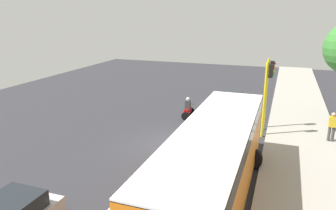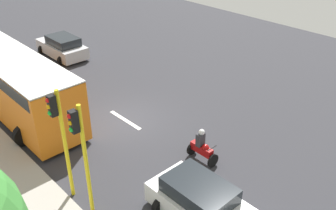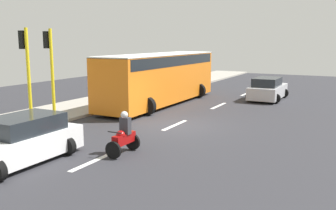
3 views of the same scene
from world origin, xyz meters
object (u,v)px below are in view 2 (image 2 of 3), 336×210
(car_silver, at_px, (62,47))
(traffic_light_corner, at_px, (60,131))
(motorcycle, at_px, (202,148))
(traffic_light_midblock, at_px, (81,148))
(car_white, at_px, (204,205))
(city_bus, at_px, (9,77))

(car_silver, bearing_deg, traffic_light_corner, 61.59)
(motorcycle, distance_m, traffic_light_midblock, 5.77)
(traffic_light_corner, bearing_deg, car_silver, -118.41)
(car_white, relative_size, traffic_light_corner, 0.96)
(traffic_light_corner, bearing_deg, traffic_light_midblock, 90.00)
(car_silver, bearing_deg, traffic_light_midblock, 63.93)
(city_bus, xyz_separation_m, motorcycle, (-3.94, 9.86, -1.20))
(car_silver, distance_m, traffic_light_corner, 14.72)
(car_silver, height_order, motorcycle, motorcycle)
(car_silver, xyz_separation_m, city_bus, (5.60, 4.88, 1.13))
(city_bus, height_order, traffic_light_midblock, traffic_light_midblock)
(traffic_light_midblock, bearing_deg, traffic_light_corner, -90.00)
(car_white, distance_m, motorcycle, 3.46)
(city_bus, distance_m, traffic_light_corner, 8.11)
(motorcycle, distance_m, traffic_light_corner, 6.06)
(car_white, relative_size, motorcycle, 2.82)
(traffic_light_midblock, bearing_deg, car_white, 132.90)
(motorcycle, bearing_deg, traffic_light_corner, -20.19)
(car_silver, distance_m, traffic_light_midblock, 15.92)
(traffic_light_corner, height_order, traffic_light_midblock, same)
(city_bus, bearing_deg, car_silver, -138.95)
(car_silver, height_order, car_white, same)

